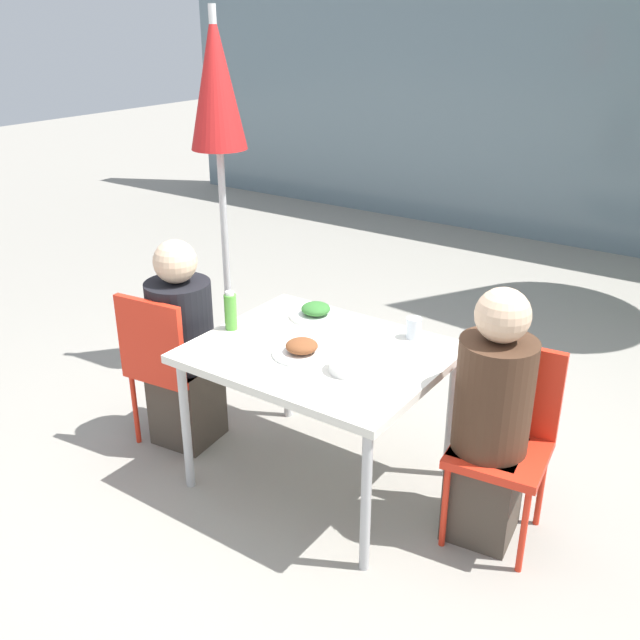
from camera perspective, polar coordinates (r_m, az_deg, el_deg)
ground_plane at (r=3.70m, az=-0.00°, el=-12.63°), size 24.00×24.00×0.00m
building_facade at (r=7.40m, az=22.19°, el=16.67°), size 10.00×0.20×3.00m
dining_table at (r=3.35m, az=-0.00°, el=-3.32°), size 1.13×0.93×0.73m
chair_left at (r=3.81m, az=-12.23°, el=-3.00°), size 0.44×0.44×0.88m
person_left at (r=3.82m, az=-10.93°, el=-2.36°), size 0.34×0.34×1.14m
chair_right at (r=3.23m, az=14.65°, el=-8.40°), size 0.44×0.44×0.88m
person_right at (r=3.15m, az=13.49°, el=-8.09°), size 0.33×0.33×1.19m
closed_umbrella at (r=4.33m, az=-8.21°, el=16.55°), size 0.36×0.36×2.22m
plate_0 at (r=3.26m, az=-1.47°, el=-2.34°), size 0.27×0.27×0.07m
plate_1 at (r=3.66m, az=-0.34°, el=0.67°), size 0.27×0.27×0.07m
bottle at (r=3.52m, az=-7.16°, el=0.70°), size 0.06×0.06×0.20m
drinking_cup at (r=3.44m, az=7.51°, el=-0.64°), size 0.07×0.07×0.10m
salad_bowl at (r=3.12m, az=2.39°, el=-3.58°), size 0.19×0.19×0.06m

